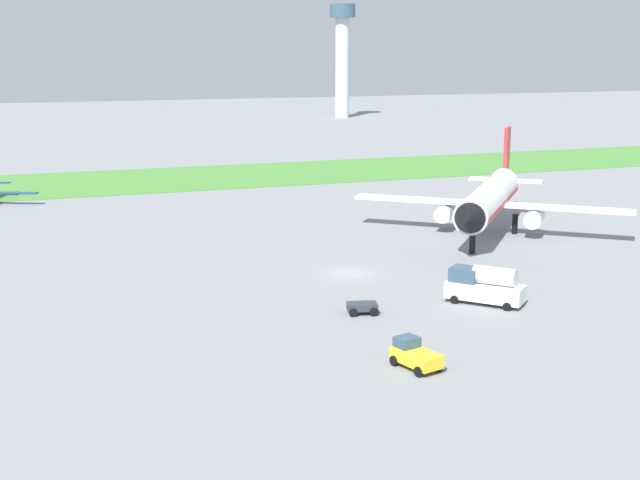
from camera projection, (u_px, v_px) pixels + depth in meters
ground_plane at (350, 274)px, 83.18m from camera, size 600.00×600.00×0.00m
grass_taxiway_strip at (198, 178)px, 145.63m from camera, size 360.00×28.00×0.08m
airplane_midfield_jet at (490, 199)px, 100.40m from camera, size 26.16×26.77×11.39m
fuel_truck_near_gate at (484, 285)px, 73.17m from camera, size 6.14×6.43×3.29m
baggage_cart_midfield at (362, 307)px, 70.49m from camera, size 2.73×2.27×0.90m
pushback_tug_by_runway at (415, 355)px, 58.45m from camera, size 2.81×3.94×1.95m
control_tower at (342, 51)px, 270.44m from camera, size 8.00×8.00×34.90m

